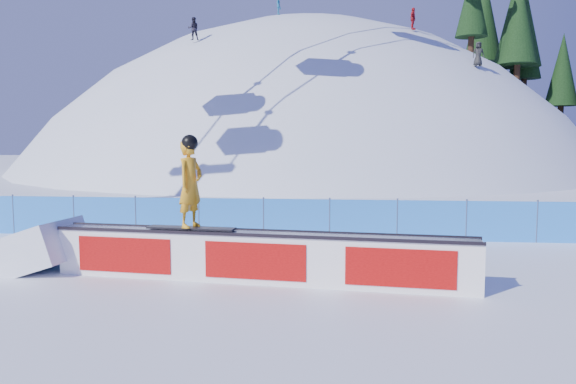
# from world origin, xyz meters

# --- Properties ---
(ground) EXTENTS (160.00, 160.00, 0.00)m
(ground) POSITION_xyz_m (0.00, 0.00, 0.00)
(ground) COLOR white
(ground) RESTS_ON ground
(snow_hill) EXTENTS (64.00, 64.00, 64.00)m
(snow_hill) POSITION_xyz_m (0.00, 42.00, -18.00)
(snow_hill) COLOR white
(snow_hill) RESTS_ON ground
(treeline) EXTENTS (22.15, 11.13, 21.61)m
(treeline) POSITION_xyz_m (21.95, 41.42, 10.61)
(treeline) COLOR #311E13
(treeline) RESTS_ON ground
(safety_fence) EXTENTS (22.05, 0.05, 1.30)m
(safety_fence) POSITION_xyz_m (0.00, 4.50, 0.60)
(safety_fence) COLOR #2B84ED
(safety_fence) RESTS_ON ground
(rail_box) EXTENTS (9.05, 1.66, 1.08)m
(rail_box) POSITION_xyz_m (1.62, -0.68, 0.53)
(rail_box) COLOR white
(rail_box) RESTS_ON ground
(snow_ramp) EXTENTS (2.81, 1.94, 1.65)m
(snow_ramp) POSITION_xyz_m (-3.99, -0.03, 0.00)
(snow_ramp) COLOR white
(snow_ramp) RESTS_ON ground
(snowboarder) EXTENTS (1.96, 0.80, 2.02)m
(snowboarder) POSITION_xyz_m (0.13, -0.50, 2.08)
(snowboarder) COLOR black
(snowboarder) RESTS_ON rail_box
(distant_skiers) EXTENTS (21.02, 8.74, 7.09)m
(distant_skiers) POSITION_xyz_m (1.86, 31.73, 11.77)
(distant_skiers) COLOR black
(distant_skiers) RESTS_ON ground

